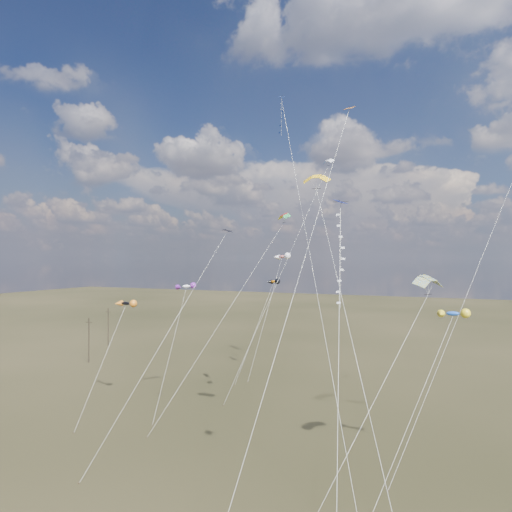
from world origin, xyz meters
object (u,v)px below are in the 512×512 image
at_px(utility_pole_far, 108,326).
at_px(parafoil_yellow, 316,178).
at_px(novelty_black_orange, 126,304).
at_px(utility_pole_near, 89,340).

height_order(utility_pole_far, parafoil_yellow, parafoil_yellow).
bearing_deg(parafoil_yellow, novelty_black_orange, 167.96).
height_order(parafoil_yellow, novelty_black_orange, parafoil_yellow).
height_order(utility_pole_near, parafoil_yellow, parafoil_yellow).
distance_m(utility_pole_near, novelty_black_orange, 28.16).
distance_m(utility_pole_far, parafoil_yellow, 70.39).
bearing_deg(novelty_black_orange, parafoil_yellow, -12.04).
bearing_deg(parafoil_yellow, utility_pole_far, 147.64).
relative_size(utility_pole_near, novelty_black_orange, 0.60).
relative_size(parafoil_yellow, novelty_black_orange, 2.01).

